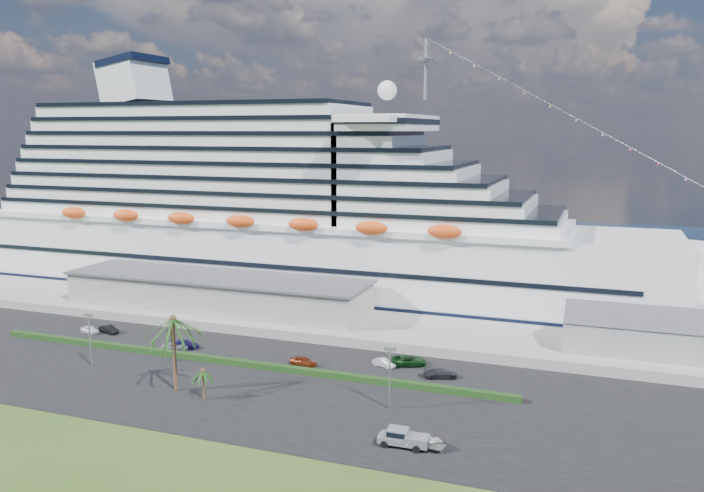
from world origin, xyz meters
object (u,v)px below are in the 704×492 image
at_px(pickup_truck, 403,437).
at_px(boat_trailer, 425,440).
at_px(parked_car_3, 185,344).
at_px(cruise_ship, 285,218).

xyz_separation_m(pickup_truck, boat_trailer, (2.52, 0.42, -0.06)).
bearing_deg(parked_car_3, boat_trailer, -125.84).
height_order(pickup_truck, boat_trailer, pickup_truck).
bearing_deg(parked_car_3, pickup_truck, -127.52).
height_order(cruise_ship, boat_trailer, cruise_ship).
bearing_deg(boat_trailer, cruise_ship, 126.65).
bearing_deg(cruise_ship, parked_car_3, -87.14).
relative_size(cruise_ship, boat_trailer, 32.89).
distance_m(cruise_ship, parked_car_3, 46.43).
relative_size(parked_car_3, boat_trailer, 0.81).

